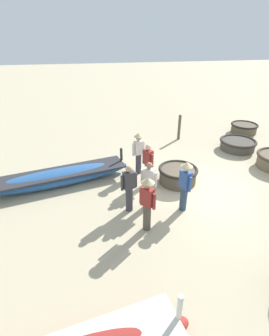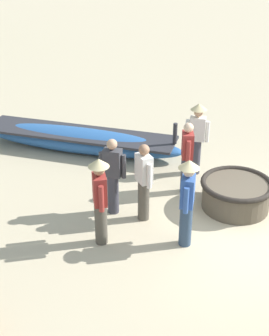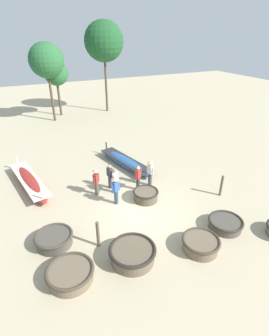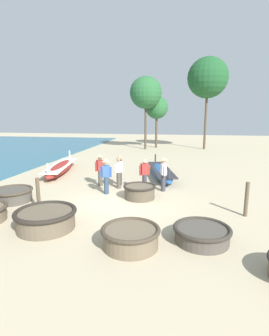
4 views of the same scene
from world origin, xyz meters
TOP-DOWN VIEW (x-y plane):
  - ground_plane at (0.00, 0.00)m, footprint 80.00×80.00m
  - coracle_upturned at (0.73, 0.74)m, footprint 1.44×1.44m
  - coracle_tilted at (3.12, -3.01)m, footprint 1.67×1.67m
  - coracle_beside_post at (5.13, -4.53)m, footprint 1.43×1.43m
  - long_boat_blue_hull at (1.37, 5.03)m, footprint 2.15×5.37m
  - fisherman_with_hat at (-0.63, 2.77)m, footprint 0.30×0.51m
  - fisherman_standing_left at (-1.59, 2.43)m, footprint 0.43×0.39m
  - fisherman_crouching at (-0.90, 1.12)m, footprint 0.51×0.36m
  - fisherman_standing_right at (1.69, 2.03)m, footprint 0.36×0.51m
  - fisherman_hauling at (-0.54, 2.15)m, footprint 0.37×0.45m
  - fisherman_by_coracle at (0.80, 1.87)m, footprint 0.48×0.36m
  - mooring_post_inland at (4.85, -0.70)m, footprint 0.14×0.14m

SIDE VIEW (x-z plane):
  - ground_plane at x=0.00m, z-range 0.00..0.00m
  - coracle_tilted at x=3.12m, z-range 0.02..0.50m
  - coracle_beside_post at x=5.13m, z-range 0.02..0.53m
  - long_boat_blue_hull at x=1.37m, z-range -0.21..0.80m
  - coracle_upturned at x=0.73m, z-range 0.02..0.62m
  - mooring_post_inland at x=4.85m, z-range 0.00..1.27m
  - fisherman_with_hat at x=-0.63m, z-range 0.05..1.62m
  - fisherman_hauling at x=-0.54m, z-range 0.05..1.62m
  - fisherman_by_coracle at x=0.80m, z-range 0.05..1.62m
  - fisherman_standing_left at x=-1.59m, z-range 0.12..1.79m
  - fisherman_crouching at x=-0.90m, z-range 0.12..1.79m
  - fisherman_standing_right at x=1.69m, z-range 0.12..1.79m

